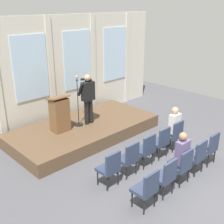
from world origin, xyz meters
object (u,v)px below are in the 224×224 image
Objects in this scene: chair_r1_c0 at (147,188)px; audience_r1_c2 at (180,155)px; chair_r0_c4 at (175,134)px; speaker at (88,96)px; chair_r1_c3 at (197,155)px; chair_r0_c3 at (161,141)px; chair_r1_c1 at (166,175)px; mic_stand at (79,115)px; chair_r1_c4 at (210,146)px; chair_r1_c2 at (182,165)px; chair_r0_c2 at (146,148)px; audience_r0_c4 at (173,126)px; lectern at (60,114)px; chair_r0_c1 at (129,157)px; chair_r0_c0 at (110,167)px.

audience_r1_c2 reaches higher than chair_r1_c0.
audience_r1_c2 is (-1.34, -1.05, 0.22)m from chair_r0_c4.
chair_r1_c3 is at bearing -82.49° from speaker.
audience_r1_c2 is at bearing -122.35° from chair_r0_c3.
chair_r1_c3 is (1.34, 0.00, 0.00)m from chair_r1_c1.
chair_r1_c4 is (1.49, -3.85, -0.22)m from mic_stand.
chair_r0_c4 is 1.00× the size of chair_r1_c2.
chair_r0_c4 is 1.32m from chair_r1_c3.
mic_stand is 4.14m from chair_r1_c4.
chair_r1_c0 is at bearing -157.02° from chair_r0_c4.
chair_r1_c3 is 1.00× the size of chair_r1_c4.
chair_r0_c2 is at bearing 180.00° from chair_r0_c4.
chair_r0_c3 is 1.00× the size of chair_r0_c4.
mic_stand is at bearing 119.43° from audience_r0_c4.
mic_stand reaches higher than chair_r1_c2.
audience_r1_c2 is at bearing -77.67° from lectern.
lectern reaches higher than chair_r0_c1.
chair_r0_c1 is 1.00× the size of chair_r1_c3.
chair_r0_c2 is 1.32m from chair_r1_c1.
chair_r0_c2 is (0.15, -2.72, -0.22)m from mic_stand.
chair_r1_c3 is (2.00, 0.00, 0.00)m from chair_r1_c0.
chair_r0_c4 is at bearing 40.31° from chair_r1_c2.
chair_r1_c3 is at bearing -40.31° from chair_r0_c1.
chair_r0_c3 is at bearing 0.00° from chair_r0_c0.
audience_r0_c4 is 2.35m from chair_r1_c1.
chair_r0_c4 is at bearing 0.00° from chair_r0_c0.
mic_stand reaches higher than chair_r1_c1.
chair_r0_c1 is 0.69× the size of audience_r1_c2.
audience_r0_c4 is 1.82m from chair_r1_c2.
chair_r0_c4 is (2.00, 0.00, 0.00)m from chair_r0_c1.
chair_r1_c3 is at bearing -120.52° from chair_r0_c4.
lectern is 1.23× the size of chair_r1_c4.
lectern is 3.19m from chair_r0_c3.
chair_r0_c0 is 1.00× the size of chair_r1_c2.
chair_r0_c1 and chair_r1_c0 have the same top height.
chair_r0_c3 is (0.67, 0.00, 0.00)m from chair_r0_c2.
chair_r1_c1 is (0.00, -1.13, 0.00)m from chair_r0_c1.
lectern is 0.84× the size of audience_r1_c2.
chair_r0_c3 is at bearing 90.00° from chair_r1_c3.
chair_r0_c2 is 1.00× the size of chair_r1_c0.
chair_r1_c4 is (2.00, -1.13, 0.00)m from chair_r0_c1.
lectern reaches higher than chair_r0_c3.
audience_r0_c4 is (1.34, 0.08, 0.22)m from chair_r0_c2.
chair_r1_c4 is at bearing -90.00° from chair_r0_c4.
chair_r0_c1 and chair_r0_c2 have the same top height.
chair_r0_c4 is (1.49, -2.72, -0.22)m from mic_stand.
chair_r0_c1 is at bearing 180.00° from chair_r0_c3.
chair_r0_c0 and chair_r1_c4 have the same top height.
chair_r1_c2 is at bearing -137.78° from audience_r0_c4.
chair_r0_c4 is at bearing 59.48° from chair_r1_c3.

